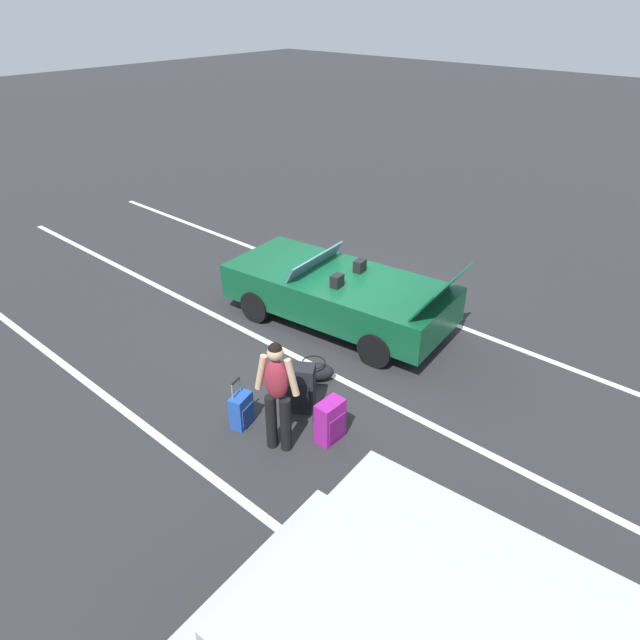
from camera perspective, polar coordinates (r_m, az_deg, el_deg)
ground_plane at (r=10.59m, az=1.80°, el=-0.16°), size 80.00×80.00×0.00m
lot_line_near at (r=11.53m, az=6.06°, el=2.36°), size 18.00×0.12×0.01m
lot_line_mid at (r=9.74m, az=-3.34°, el=-3.20°), size 18.00×0.12×0.01m
lot_line_far at (r=8.44m, az=-16.47°, el=-10.67°), size 18.00×0.12×0.01m
convertible_car at (r=10.40m, az=0.94°, el=2.97°), size 4.38×2.20×1.49m
suitcase_large_black at (r=8.28m, az=-2.22°, el=-6.81°), size 0.56×0.50×0.74m
suitcase_medium_bright at (r=7.80m, az=1.04°, el=-10.07°), size 0.26×0.40×0.62m
suitcase_small_carryon at (r=8.14m, az=-7.85°, el=-8.91°), size 0.29×0.38×0.74m
duffel_bag at (r=8.97m, az=-0.64°, el=-5.16°), size 0.68×0.64×0.34m
traveler_person at (r=7.31m, az=-4.31°, el=-7.12°), size 0.58×0.34×1.65m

